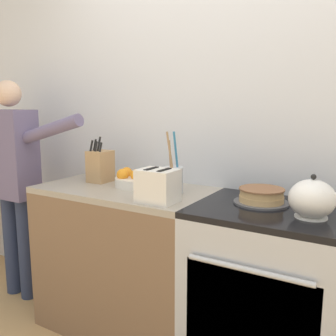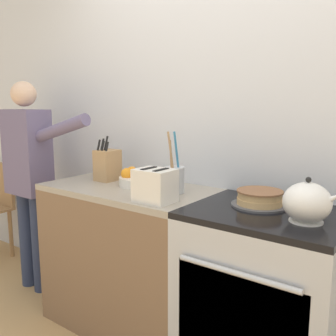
# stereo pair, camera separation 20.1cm
# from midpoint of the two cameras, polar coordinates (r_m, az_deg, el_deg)

# --- Properties ---
(wall_back) EXTENTS (8.00, 0.04, 2.60)m
(wall_back) POSITION_cam_midpoint_polar(r_m,az_deg,el_deg) (2.15, 8.88, 7.30)
(wall_back) COLOR silver
(wall_back) RESTS_ON ground_plane
(counter_cabinet) EXTENTS (1.03, 0.58, 0.90)m
(counter_cabinet) POSITION_cam_midpoint_polar(r_m,az_deg,el_deg) (2.39, -8.93, -13.50)
(counter_cabinet) COLOR brown
(counter_cabinet) RESTS_ON ground_plane
(stove_range) EXTENTS (0.72, 0.62, 0.90)m
(stove_range) POSITION_cam_midpoint_polar(r_m,az_deg,el_deg) (2.00, 11.85, -18.53)
(stove_range) COLOR #B7BABF
(stove_range) RESTS_ON ground_plane
(layer_cake) EXTENTS (0.27, 0.27, 0.08)m
(layer_cake) POSITION_cam_midpoint_polar(r_m,az_deg,el_deg) (1.90, 11.13, -4.31)
(layer_cake) COLOR #4C4C51
(layer_cake) RESTS_ON stove_range
(tea_kettle) EXTENTS (0.24, 0.20, 0.19)m
(tea_kettle) POSITION_cam_midpoint_polar(r_m,az_deg,el_deg) (1.71, 18.08, -4.56)
(tea_kettle) COLOR white
(tea_kettle) RESTS_ON stove_range
(knife_block) EXTENTS (0.12, 0.14, 0.29)m
(knife_block) POSITION_cam_midpoint_polar(r_m,az_deg,el_deg) (2.43, -12.62, 0.29)
(knife_block) COLOR tan
(knife_block) RESTS_ON counter_cabinet
(utensil_crock) EXTENTS (0.11, 0.11, 0.35)m
(utensil_crock) POSITION_cam_midpoint_polar(r_m,az_deg,el_deg) (2.08, -1.95, -1.65)
(utensil_crock) COLOR #B7BABF
(utensil_crock) RESTS_ON counter_cabinet
(fruit_bowl) EXTENTS (0.25, 0.25, 0.11)m
(fruit_bowl) POSITION_cam_midpoint_polar(r_m,az_deg,el_deg) (2.27, -7.77, -1.84)
(fruit_bowl) COLOR silver
(fruit_bowl) RESTS_ON counter_cabinet
(toaster) EXTENTS (0.21, 0.15, 0.17)m
(toaster) POSITION_cam_midpoint_polar(r_m,az_deg,el_deg) (1.89, -4.63, -2.75)
(toaster) COLOR silver
(toaster) RESTS_ON counter_cabinet
(person_baker) EXTENTS (0.90, 0.20, 1.54)m
(person_baker) POSITION_cam_midpoint_polar(r_m,az_deg,el_deg) (2.86, -24.27, -0.59)
(person_baker) COLOR #283351
(person_baker) RESTS_ON ground_plane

